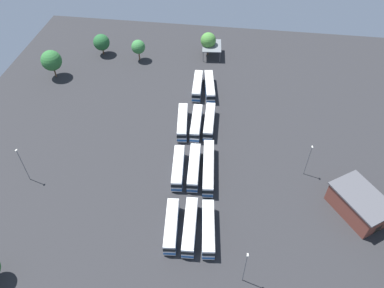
{
  "coord_description": "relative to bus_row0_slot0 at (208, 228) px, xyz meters",
  "views": [
    {
      "loc": [
        -64.04,
        -8.3,
        66.5
      ],
      "look_at": [
        0.02,
        0.68,
        1.52
      ],
      "focal_mm": 34.63,
      "sensor_mm": 36.0,
      "label": 1
    }
  ],
  "objects": [
    {
      "name": "bus_row3_slot0",
      "position": [
        47.54,
        4.77,
        0.0
      ],
      "size": [
        12.64,
        4.42,
        3.48
      ],
      "color": "silver",
      "rests_on": "ground_plane"
    },
    {
      "name": "maintenance_shelter",
      "position": [
        67.2,
        6.18,
        1.76
      ],
      "size": [
        8.62,
        6.78,
        3.81
      ],
      "color": "slate",
      "rests_on": "ground_plane"
    },
    {
      "name": "tree_west_edge",
      "position": [
        61.31,
        29.22,
        2.96
      ],
      "size": [
        4.42,
        4.42,
        7.03
      ],
      "color": "brown",
      "rests_on": "ground_plane"
    },
    {
      "name": "bus_row0_slot0",
      "position": [
        0.0,
        0.0,
        0.0
      ],
      "size": [
        12.27,
        3.84,
        3.48
      ],
      "color": "silver",
      "rests_on": "ground_plane"
    },
    {
      "name": "bus_row0_slot1",
      "position": [
        -0.07,
        3.69,
        0.0
      ],
      "size": [
        12.56,
        3.21,
        3.48
      ],
      "color": "silver",
      "rests_on": "ground_plane"
    },
    {
      "name": "bus_row3_slot1",
      "position": [
        47.38,
        8.3,
        -0.0
      ],
      "size": [
        11.9,
        3.08,
        3.48
      ],
      "color": "silver",
      "rests_on": "ground_plane"
    },
    {
      "name": "bus_row1_slot1",
      "position": [
        15.84,
        5.05,
        0.0
      ],
      "size": [
        12.77,
        3.28,
        3.48
      ],
      "color": "silver",
      "rests_on": "ground_plane"
    },
    {
      "name": "bus_row2_slot2",
      "position": [
        30.98,
        10.14,
        0.0
      ],
      "size": [
        12.28,
        3.86,
        3.48
      ],
      "color": "silver",
      "rests_on": "ground_plane"
    },
    {
      "name": "bus_row2_slot0",
      "position": [
        32.18,
        3.2,
        0.0
      ],
      "size": [
        12.23,
        2.87,
        3.48
      ],
      "color": "silver",
      "rests_on": "ground_plane"
    },
    {
      "name": "tree_east_edge",
      "position": [
        67.58,
        7.44,
        3.47
      ],
      "size": [
        4.99,
        4.99,
        7.83
      ],
      "color": "brown",
      "rests_on": "ground_plane"
    },
    {
      "name": "bus_row1_slot0",
      "position": [
        16.17,
        1.73,
        0.0
      ],
      "size": [
        15.36,
        3.81,
        3.48
      ],
      "color": "silver",
      "rests_on": "ground_plane"
    },
    {
      "name": "tree_northeast",
      "position": [
        63.02,
        41.98,
        2.59
      ],
      "size": [
        5.27,
        5.27,
        7.08
      ],
      "color": "brown",
      "rests_on": "ground_plane"
    },
    {
      "name": "lamp_post_by_building",
      "position": [
        18.95,
        -20.51,
        3.14
      ],
      "size": [
        0.56,
        0.28,
        9.12
      ],
      "color": "slate",
      "rests_on": "ground_plane"
    },
    {
      "name": "tree_northwest",
      "position": [
        48.52,
        52.64,
        3.89
      ],
      "size": [
        6.13,
        6.13,
        8.81
      ],
      "color": "brown",
      "rests_on": "ground_plane"
    },
    {
      "name": "lamp_post_far_corner",
      "position": [
        8.47,
        42.38,
        3.47
      ],
      "size": [
        0.56,
        0.28,
        9.78
      ],
      "color": "slate",
      "rests_on": "ground_plane"
    },
    {
      "name": "bus_row0_slot2",
      "position": [
        -0.42,
        7.42,
        -0.0
      ],
      "size": [
        11.68,
        3.6,
        3.48
      ],
      "color": "silver",
      "rests_on": "ground_plane"
    },
    {
      "name": "ground_plane",
      "position": [
        23.58,
        5.92,
        -1.84
      ],
      "size": [
        127.79,
        127.79,
        0.0
      ],
      "primitive_type": "plane",
      "color": "#28282B"
    },
    {
      "name": "lamp_post_near_entrance",
      "position": [
        -8.92,
        -7.38,
        3.35
      ],
      "size": [
        0.56,
        0.28,
        9.53
      ],
      "color": "slate",
      "rests_on": "ground_plane"
    },
    {
      "name": "bus_row1_slot2",
      "position": [
        15.18,
        8.65,
        -0.0
      ],
      "size": [
        11.97,
        3.57,
        3.48
      ],
      "color": "silver",
      "rests_on": "ground_plane"
    },
    {
      "name": "depot_building",
      "position": [
        9.78,
        -30.81,
        0.8
      ],
      "size": [
        14.57,
        13.49,
        5.24
      ],
      "color": "brown",
      "rests_on": "ground_plane"
    },
    {
      "name": "bus_row2_slot1",
      "position": [
        31.22,
        6.52,
        -0.0
      ],
      "size": [
        11.95,
        2.96,
        3.48
      ],
      "color": "silver",
      "rests_on": "ground_plane"
    }
  ]
}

